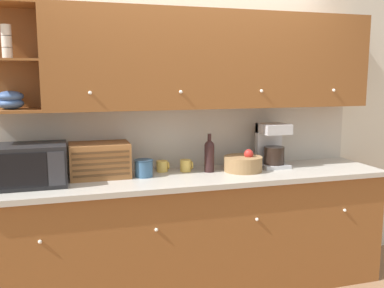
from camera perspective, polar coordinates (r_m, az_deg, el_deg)
The scene contains 13 objects.
ground_plane at distance 3.95m, azimuth -0.95°, elevation -16.69°, with size 24.00×24.00×0.00m, color #896647.
wall_back at distance 3.62m, azimuth -1.13°, elevation 2.42°, with size 5.47×0.06×2.60m.
counter_unit at distance 3.49m, azimuth 0.46°, elevation -11.76°, with size 3.09×0.66×0.95m.
backsplash_panel at distance 3.59m, azimuth -0.98°, elevation 0.91°, with size 3.07×0.01×0.51m.
upper_cabinets at distance 3.46m, azimuth 2.41°, elevation 11.08°, with size 3.07×0.35×0.76m.
microwave at distance 3.21m, azimuth -20.75°, elevation -2.64°, with size 0.49×0.37×0.29m.
bread_box at distance 3.33m, azimuth -12.21°, elevation -2.11°, with size 0.45×0.30×0.26m.
storage_canister at distance 3.29m, azimuth -6.45°, elevation -3.22°, with size 0.14×0.14×0.13m.
mug_blue_second at distance 3.46m, azimuth -3.97°, elevation -2.96°, with size 0.10×0.09×0.09m.
mug at distance 3.46m, azimuth -0.80°, elevation -2.89°, with size 0.10×0.09×0.09m.
wine_bottle at distance 3.43m, azimuth 2.32°, elevation -1.43°, with size 0.08×0.08×0.31m.
fruit_basket at distance 3.49m, azimuth 6.83°, elevation -2.58°, with size 0.31×0.31×0.18m.
coffee_maker at distance 3.68m, azimuth 10.63°, elevation -0.16°, with size 0.23×0.23×0.37m.
Camera 1 is at (-0.96, -3.43, 1.71)m, focal length 40.00 mm.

